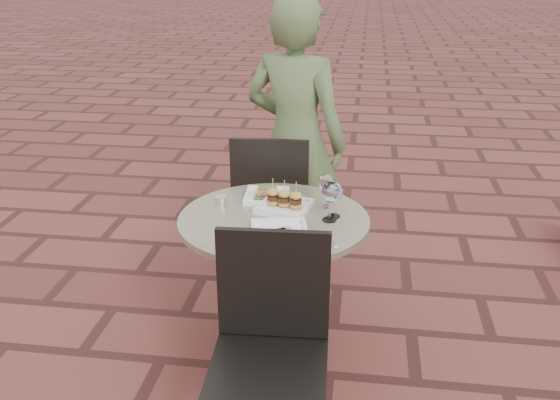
# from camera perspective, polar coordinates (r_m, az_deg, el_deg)

# --- Properties ---
(ground) EXTENTS (60.00, 60.00, 0.00)m
(ground) POSITION_cam_1_polar(r_m,az_deg,el_deg) (3.12, 4.41, -15.65)
(ground) COLOR brown
(ground) RESTS_ON ground
(cafe_table) EXTENTS (0.90, 0.90, 0.73)m
(cafe_table) POSITION_cam_1_polar(r_m,az_deg,el_deg) (3.04, -0.56, -5.84)
(cafe_table) COLOR gray
(cafe_table) RESTS_ON ground
(chair_far) EXTENTS (0.45, 0.45, 0.93)m
(chair_far) POSITION_cam_1_polar(r_m,az_deg,el_deg) (3.65, -0.74, 0.35)
(chair_far) COLOR black
(chair_far) RESTS_ON ground
(chair_near) EXTENTS (0.46, 0.46, 0.93)m
(chair_near) POSITION_cam_1_polar(r_m,az_deg,el_deg) (2.43, -0.86, -11.99)
(chair_near) COLOR black
(chair_near) RESTS_ON ground
(diner) EXTENTS (0.71, 0.58, 1.70)m
(diner) POSITION_cam_1_polar(r_m,az_deg,el_deg) (3.64, 1.41, 5.29)
(diner) COLOR #4B6035
(diner) RESTS_ON ground
(plate_salmon) EXTENTS (0.23, 0.23, 0.06)m
(plate_salmon) POSITION_cam_1_polar(r_m,az_deg,el_deg) (3.14, -1.21, 0.46)
(plate_salmon) COLOR white
(plate_salmon) RESTS_ON cafe_table
(plate_sliders) EXTENTS (0.28, 0.28, 0.15)m
(plate_sliders) POSITION_cam_1_polar(r_m,az_deg,el_deg) (3.01, 0.40, -0.24)
(plate_sliders) COLOR white
(plate_sliders) RESTS_ON cafe_table
(plate_tuna) EXTENTS (0.29, 0.29, 0.03)m
(plate_tuna) POSITION_cam_1_polar(r_m,az_deg,el_deg) (2.75, -0.05, -2.93)
(plate_tuna) COLOR white
(plate_tuna) RESTS_ON cafe_table
(wine_glass_right) EXTENTS (0.08, 0.08, 0.19)m
(wine_glass_right) POSITION_cam_1_polar(r_m,az_deg,el_deg) (2.85, 4.61, 0.62)
(wine_glass_right) COLOR white
(wine_glass_right) RESTS_ON cafe_table
(wine_glass_mid) EXTENTS (0.07, 0.07, 0.17)m
(wine_glass_mid) POSITION_cam_1_polar(r_m,az_deg,el_deg) (3.01, 4.19, 1.52)
(wine_glass_mid) COLOR white
(wine_glass_mid) RESTS_ON cafe_table
(wine_glass_far) EXTENTS (0.07, 0.07, 0.17)m
(wine_glass_far) POSITION_cam_1_polar(r_m,az_deg,el_deg) (2.90, 5.02, 0.68)
(wine_glass_far) COLOR white
(wine_glass_far) RESTS_ON cafe_table
(steel_ramekin) EXTENTS (0.07, 0.07, 0.04)m
(steel_ramekin) POSITION_cam_1_polar(r_m,az_deg,el_deg) (3.07, -5.41, -0.05)
(steel_ramekin) COLOR silver
(steel_ramekin) RESTS_ON cafe_table
(cutlery_set) EXTENTS (0.14, 0.20, 0.00)m
(cutlery_set) POSITION_cam_1_polar(r_m,az_deg,el_deg) (2.73, 4.16, -3.51)
(cutlery_set) COLOR silver
(cutlery_set) RESTS_ON cafe_table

